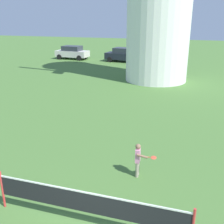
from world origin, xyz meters
The scene contains 4 objects.
tennis_net centered at (-0.04, 1.54, 0.68)m, with size 4.98×0.06×1.10m.
player_far centered at (0.67, 4.11, 0.65)m, with size 0.70×0.44×1.15m.
parked_car_cream centered at (-12.30, 26.85, 0.81)m, with size 3.96×2.04×1.56m.
parked_car_black centered at (-5.72, 26.62, 0.81)m, with size 4.47×2.31×1.56m.
Camera 1 is at (2.15, -3.51, 4.95)m, focal length 43.71 mm.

